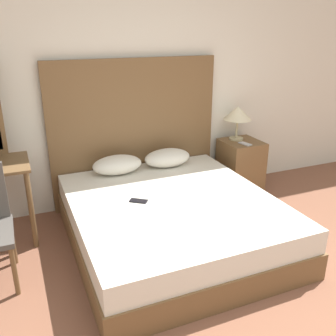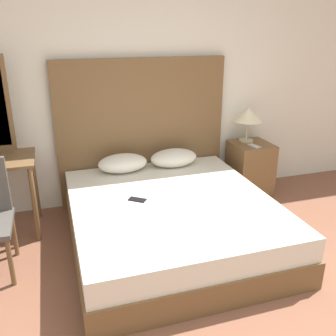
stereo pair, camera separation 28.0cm
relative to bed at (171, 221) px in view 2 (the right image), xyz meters
name	(u,v)px [view 2 (the right image)]	position (x,y,z in m)	size (l,w,h in m)	color
wall_back	(150,74)	(0.11, 1.06, 1.14)	(10.00, 0.06, 2.70)	silver
bed	(171,221)	(0.00, 0.00, 0.00)	(1.71, 1.91, 0.43)	brown
headboard	(143,132)	(0.00, 0.98, 0.55)	(1.80, 0.05, 1.53)	brown
pillow_left	(123,163)	(-0.27, 0.76, 0.31)	(0.50, 0.30, 0.19)	silver
pillow_right	(174,158)	(0.27, 0.76, 0.31)	(0.50, 0.30, 0.19)	silver
phone_on_bed	(137,200)	(-0.28, 0.06, 0.22)	(0.16, 0.15, 0.01)	black
nightstand	(250,169)	(1.18, 0.74, 0.09)	(0.42, 0.44, 0.60)	brown
table_lamp	(248,115)	(1.16, 0.82, 0.69)	(0.32, 0.32, 0.38)	tan
phone_on_nightstand	(254,146)	(1.15, 0.63, 0.39)	(0.10, 0.16, 0.01)	#B7B7BC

